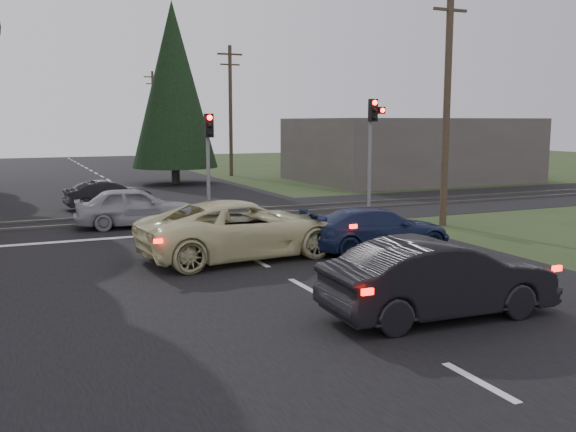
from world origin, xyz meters
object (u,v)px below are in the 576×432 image
silver_car (135,207)px  blue_sedan (378,230)px  traffic_signal_center (209,148)px  utility_pole_far (153,113)px  traffic_signal_right (373,134)px  dark_car_far (108,195)px  utility_pole_near (447,96)px  utility_pole_mid (231,108)px  cream_coupe (242,229)px  dark_hatchback (439,279)px

silver_car → blue_sedan: size_ratio=0.97×
traffic_signal_center → silver_car: (-2.94, -0.39, -2.08)m
utility_pole_far → traffic_signal_center: bearing=-99.6°
traffic_signal_right → blue_sedan: traffic_signal_right is taller
utility_pole_far → dark_car_far: 40.81m
utility_pole_near → utility_pole_mid: size_ratio=1.00×
dark_car_far → utility_pole_near: bearing=-138.3°
traffic_signal_center → blue_sedan: (2.77, -7.76, -2.16)m
cream_coupe → dark_car_far: (-1.87, 12.15, -0.20)m
traffic_signal_right → utility_pole_near: 3.87m
utility_pole_mid → utility_pole_near: bearing=-90.0°
traffic_signal_right → dark_car_far: traffic_signal_right is taller
cream_coupe → blue_sedan: cream_coupe is taller
traffic_signal_right → traffic_signal_center: traffic_signal_right is taller
traffic_signal_center → dark_car_far: (-3.07, 5.12, -2.20)m
cream_coupe → silver_car: (-1.74, 6.64, -0.08)m
traffic_signal_right → silver_car: size_ratio=1.10×
utility_pole_far → silver_car: utility_pole_far is taller
traffic_signal_right → traffic_signal_center: size_ratio=1.15×
cream_coupe → dark_car_far: 12.30m
utility_pole_near → blue_sedan: (-4.73, -3.08, -4.08)m
blue_sedan → dark_car_far: (-5.85, 12.88, -0.04)m
traffic_signal_right → cream_coupe: 10.01m
traffic_signal_center → utility_pole_near: size_ratio=0.46×
utility_pole_near → dark_car_far: (-10.57, 9.80, -4.12)m
utility_pole_near → traffic_signal_center: bearing=148.0°
utility_pole_mid → silver_car: bearing=-117.9°
blue_sedan → cream_coupe: bearing=84.8°
blue_sedan → dark_car_far: blue_sedan is taller
utility_pole_near → dark_hatchback: 12.23m
traffic_signal_center → silver_car: size_ratio=0.96×
cream_coupe → traffic_signal_center: bearing=-15.0°
traffic_signal_center → cream_coupe: size_ratio=0.70×
utility_pole_mid → silver_car: 22.66m
utility_pole_near → blue_sedan: bearing=-146.9°
traffic_signal_right → silver_car: bearing=175.1°
traffic_signal_center → dark_car_far: bearing=121.0°
cream_coupe → utility_pole_near: bearing=-80.2°
utility_pole_near → utility_pole_mid: (0.00, 24.00, 0.00)m
utility_pole_mid → blue_sedan: 27.80m
traffic_signal_right → dark_car_far: 11.83m
traffic_signal_right → traffic_signal_center: 6.68m
utility_pole_near → utility_pole_mid: 24.00m
utility_pole_near → cream_coupe: 9.83m
dark_car_far → cream_coupe: bearing=-176.7°
utility_pole_far → utility_pole_mid: bearing=-90.0°
silver_car → dark_car_far: bearing=7.1°
traffic_signal_center → silver_car: bearing=-172.4°
traffic_signal_right → utility_pole_near: (0.95, -3.47, 1.41)m
silver_car → blue_sedan: 9.32m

